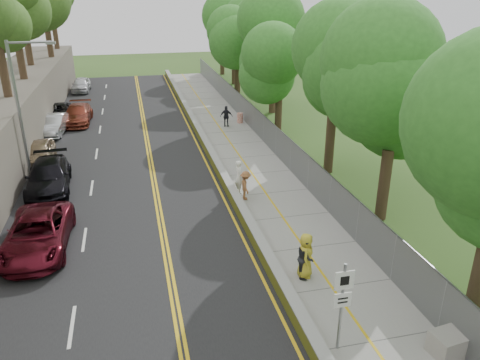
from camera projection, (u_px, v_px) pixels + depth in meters
ground at (277, 297)px, 17.24m from camera, size 140.00×140.00×0.00m
road at (124, 167)px, 29.56m from camera, size 11.20×66.00×0.04m
sidewalk at (246, 157)px, 31.25m from camera, size 4.20×66.00×0.05m
jersey_barrier at (212, 156)px, 30.66m from camera, size 0.42×66.00×0.60m
chainlink_fence at (276, 141)px, 31.32m from camera, size 0.04×66.00×2.00m
trees_fenceside at (314, 48)px, 29.53m from camera, size 7.00×66.00×14.00m
streetlight at (22, 103)px, 25.82m from camera, size 2.52×0.22×8.00m
signpost at (342, 298)px, 14.00m from camera, size 0.62×0.09×3.10m
construction_barrel at (240, 118)px, 38.97m from camera, size 0.50×0.50×0.82m
concrete_block at (449, 344)px, 14.39m from camera, size 1.21×0.97×0.74m
car_2 at (37, 234)px, 20.00m from camera, size 2.69×5.57×1.53m
car_3 at (49, 177)px, 25.89m from camera, size 2.54×5.61×1.59m
car_4 at (40, 152)px, 30.01m from camera, size 1.66×4.12×1.40m
car_5 at (54, 125)px, 35.91m from camera, size 2.00×4.58×1.46m
car_6 at (60, 112)px, 39.78m from camera, size 2.56×4.93×1.33m
car_7 at (78, 114)px, 38.70m from camera, size 2.35×5.26×1.50m
car_8 at (81, 85)px, 50.46m from camera, size 1.94×4.42×1.48m
painter_0 at (306, 255)px, 18.07m from camera, size 0.86×1.05×1.85m
painter_1 at (239, 177)px, 25.48m from camera, size 0.54×0.74×1.88m
painter_2 at (305, 257)px, 18.10m from camera, size 0.85×0.96×1.66m
painter_3 at (246, 185)px, 24.76m from camera, size 0.67×1.07×1.58m
person_far at (226, 116)px, 37.70m from camera, size 1.08×0.70×1.70m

